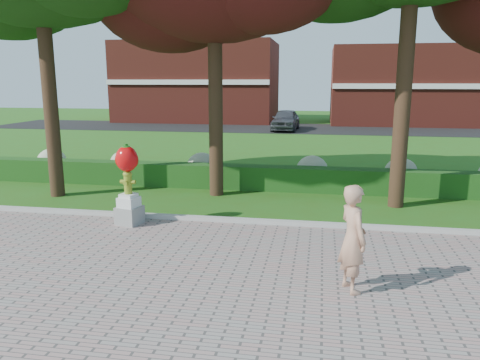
% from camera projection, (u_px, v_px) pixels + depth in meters
% --- Properties ---
extents(ground, '(100.00, 100.00, 0.00)m').
position_uv_depth(ground, '(249.00, 272.00, 9.03)').
color(ground, '#2C5816').
rests_on(ground, ground).
extents(curb, '(40.00, 0.18, 0.15)m').
position_uv_depth(curb, '(267.00, 223.00, 11.90)').
color(curb, '#ADADA5').
rests_on(curb, ground).
extents(lawn_hedge, '(24.00, 0.70, 0.80)m').
position_uv_depth(lawn_hedge, '(281.00, 178.00, 15.69)').
color(lawn_hedge, '#1A4513').
rests_on(lawn_hedge, ground).
extents(hydrangea_row, '(20.10, 1.10, 0.99)m').
position_uv_depth(hydrangea_row, '(300.00, 169.00, 16.52)').
color(hydrangea_row, '#A4AE85').
rests_on(hydrangea_row, ground).
extents(street, '(50.00, 8.00, 0.02)m').
position_uv_depth(street, '(305.00, 128.00, 36.00)').
color(street, black).
rests_on(street, ground).
extents(building_left, '(14.00, 8.00, 7.00)m').
position_uv_depth(building_left, '(198.00, 82.00, 42.74)').
color(building_left, maroon).
rests_on(building_left, ground).
extents(building_right, '(12.00, 8.00, 6.40)m').
position_uv_depth(building_right, '(403.00, 86.00, 39.77)').
color(building_right, maroon).
rests_on(building_right, ground).
extents(hydrant_sculpture, '(0.67, 0.67, 2.05)m').
position_uv_depth(hydrant_sculpture, '(128.00, 182.00, 11.70)').
color(hydrant_sculpture, gray).
rests_on(hydrant_sculpture, walkway).
extents(woman, '(0.69, 0.81, 1.88)m').
position_uv_depth(woman, '(353.00, 238.00, 7.96)').
color(woman, tan).
rests_on(woman, walkway).
extents(parked_car, '(2.02, 4.62, 1.55)m').
position_uv_depth(parked_car, '(286.00, 120.00, 34.57)').
color(parked_car, '#3E4046').
rests_on(parked_car, street).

